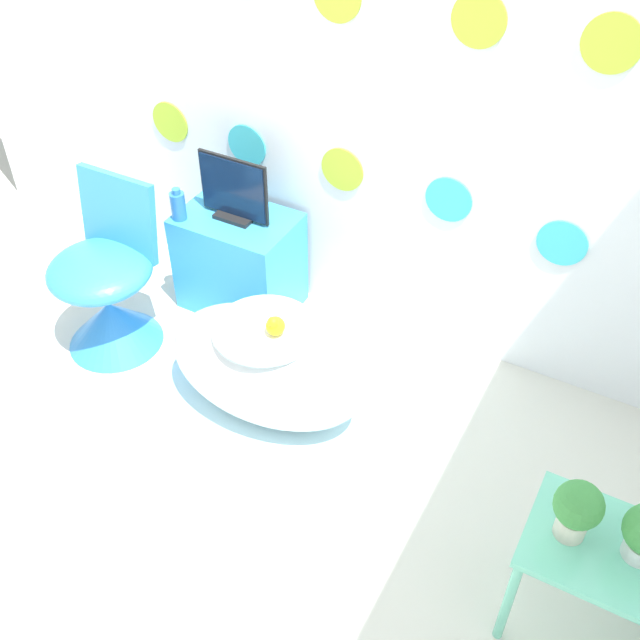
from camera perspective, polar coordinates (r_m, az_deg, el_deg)
The scene contains 11 objects.
ground_plane at distance 2.94m, azimuth -14.05°, elevation -17.14°, with size 12.00×12.00×0.00m, color silver.
wall_back_dotted at distance 3.14m, azimuth 2.13°, elevation 19.87°, with size 4.47×0.05×2.60m.
rug at distance 3.23m, azimuth -4.22°, elevation -7.93°, with size 1.28×0.89×0.01m.
bathtub at distance 3.16m, azimuth -4.04°, elevation -3.41°, with size 0.89×0.53×0.44m.
rubber_duck at distance 2.94m, azimuth -3.45°, elevation -0.41°, with size 0.08×0.09×0.09m.
chair at distance 3.55m, azimuth -15.86°, elevation 1.81°, with size 0.47×0.47×0.81m.
tv_cabinet at distance 3.67m, azimuth -6.14°, elevation 4.45°, with size 0.55×0.38×0.51m.
tv at distance 3.45m, azimuth -6.59°, elevation 9.67°, with size 0.35×0.12×0.31m.
vase at distance 3.52m, azimuth -10.76°, elevation 8.58°, with size 0.07×0.07×0.16m.
side_table at distance 2.55m, azimuth 20.21°, elevation -16.76°, with size 0.44×0.38×0.47m.
potted_plant_left at distance 2.37m, azimuth 19.02°, elevation -13.44°, with size 0.15×0.15×0.22m.
Camera 1 is at (1.30, -0.97, 2.45)m, focal length 42.00 mm.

